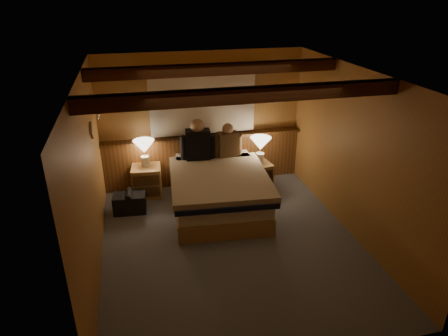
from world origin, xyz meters
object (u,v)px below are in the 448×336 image
object	(u,v)px
nightstand_right	(257,176)
person_left	(198,142)
bed	(219,190)
lamp_left	(144,148)
nightstand_left	(147,181)
duffel_bag	(130,203)
person_right	(228,143)
lamp_right	(261,145)

from	to	relation	value
nightstand_right	person_left	xyz separation A→B (m)	(-1.05, 0.11, 0.70)
bed	lamp_left	bearing A→B (deg)	148.09
nightstand_left	duffel_bag	bearing A→B (deg)	-115.99
lamp_left	bed	bearing A→B (deg)	-36.69
person_left	duffel_bag	xyz separation A→B (m)	(-1.22, -0.40, -0.79)
person_right	duffel_bag	world-z (taller)	person_right
nightstand_left	lamp_left	distance (m)	0.60
nightstand_right	lamp_right	size ratio (longest dim) A/B	1.07
lamp_left	lamp_right	bearing A→B (deg)	-7.32
nightstand_right	person_right	distance (m)	0.84
bed	duffel_bag	world-z (taller)	bed
person_left	person_right	bearing A→B (deg)	6.30
nightstand_left	person_left	world-z (taller)	person_left
lamp_right	duffel_bag	world-z (taller)	lamp_right
nightstand_right	lamp_left	size ratio (longest dim) A/B	1.10
nightstand_right	duffel_bag	world-z (taller)	nightstand_right
person_left	person_right	xyz separation A→B (m)	(0.53, 0.00, -0.05)
person_left	nightstand_left	bearing A→B (deg)	178.41
lamp_left	duffel_bag	bearing A→B (deg)	-119.32
bed	nightstand_left	distance (m)	1.36
person_right	duffel_bag	xyz separation A→B (m)	(-1.74, -0.41, -0.74)
duffel_bag	nightstand_right	bearing A→B (deg)	12.18
nightstand_left	person_left	size ratio (longest dim) A/B	0.74
person_left	nightstand_right	bearing A→B (deg)	-0.41
lamp_right	person_left	bearing A→B (deg)	175.30
bed	person_right	xyz separation A→B (m)	(0.31, 0.66, 0.56)
lamp_left	lamp_right	world-z (taller)	lamp_left
nightstand_left	lamp_left	world-z (taller)	lamp_left
bed	person_left	size ratio (longest dim) A/B	2.81
nightstand_right	person_left	distance (m)	1.27
lamp_left	duffel_bag	distance (m)	0.96
lamp_right	person_right	bearing A→B (deg)	170.55
bed	lamp_left	size ratio (longest dim) A/B	4.38
nightstand_left	lamp_left	xyz separation A→B (m)	(0.00, 0.05, 0.60)
lamp_left	lamp_right	distance (m)	2.01
nightstand_left	lamp_right	distance (m)	2.08
bed	lamp_left	distance (m)	1.48
lamp_left	person_right	size ratio (longest dim) A/B	0.76
lamp_left	person_right	xyz separation A→B (m)	(1.42, -0.16, 0.03)
person_right	bed	bearing A→B (deg)	-118.43
bed	nightstand_left	xyz separation A→B (m)	(-1.11, 0.78, -0.07)
lamp_left	duffel_bag	world-z (taller)	lamp_left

